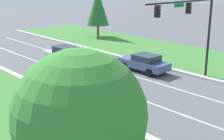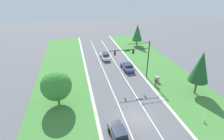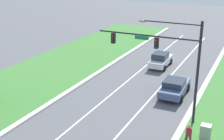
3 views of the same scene
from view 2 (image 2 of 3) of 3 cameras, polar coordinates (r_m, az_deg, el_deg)
ground_plane at (r=26.30m, az=8.14°, el=-15.29°), size 160.00×160.00×0.00m
curb_strip_right at (r=28.47m, az=19.14°, el=-12.82°), size 0.50×90.00×0.15m
curb_strip_left at (r=25.14m, az=-4.56°, el=-17.17°), size 0.50×90.00×0.15m
grass_verge_right at (r=31.33m, az=27.51°, el=-10.74°), size 10.00×90.00×0.08m
grass_verge_left at (r=25.24m, az=-17.06°, el=-18.39°), size 10.00×90.00×0.08m
lane_stripe_inner_left at (r=25.82m, az=4.25°, el=-15.98°), size 0.14×81.00×0.01m
lane_stripe_inner_right at (r=26.90m, az=11.86°, el=-14.55°), size 0.14×81.00×0.01m
traffic_signal_mast at (r=33.94m, az=8.28°, el=4.93°), size 8.04×0.41×7.84m
charcoal_sedan at (r=22.77m, az=2.20°, el=-20.15°), size 2.13×4.38×1.65m
white_sedan at (r=45.19m, az=-2.24°, el=4.59°), size 2.00×4.52×1.71m
slate_blue_sedan at (r=39.47m, az=5.03°, el=1.20°), size 2.23×4.73×1.58m
utility_cabinet at (r=35.53m, az=14.41°, el=-2.92°), size 0.70×0.60×1.19m
pedestrian at (r=33.97m, az=14.11°, el=-3.62°), size 0.41×0.27×1.69m
fire_hydrant at (r=28.18m, az=27.89°, el=-14.47°), size 0.34×0.20×0.70m
conifer_near_right_tree at (r=32.25m, az=26.96°, el=0.90°), size 3.29×3.29×7.78m
oak_near_left_tree at (r=27.97m, az=-17.72°, el=-4.90°), size 4.68×4.68×5.82m
conifer_far_right_tree at (r=55.36m, az=8.30°, el=12.01°), size 3.14×3.14×6.76m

